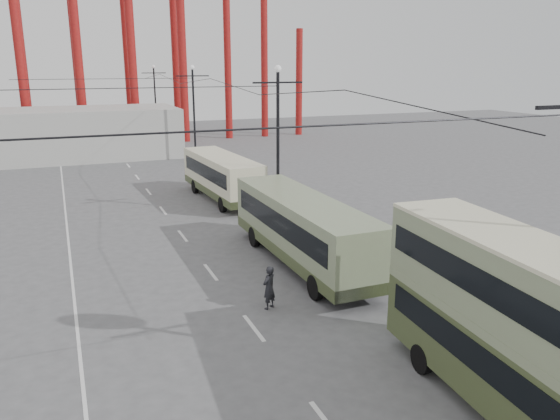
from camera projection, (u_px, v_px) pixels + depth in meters
name	position (u px, v px, depth m)	size (l,w,h in m)	color
ground	(328.00, 378.00, 16.75)	(160.00, 160.00, 0.00)	#515254
road_markings	(172.00, 219.00, 34.06)	(12.52, 120.00, 0.01)	silver
lamp_post_mid	(278.00, 143.00, 33.69)	(3.20, 0.44, 9.32)	black
lamp_post_far	(194.00, 114.00, 53.38)	(3.20, 0.44, 9.32)	black
lamp_post_distant	(155.00, 101.00, 73.07)	(3.20, 0.44, 9.32)	black
fairground_shed	(68.00, 134.00, 55.98)	(22.00, 10.00, 5.00)	#ADADA7
double_decker_bus	(517.00, 322.00, 14.28)	(3.03, 9.46, 5.00)	#3E4927
single_decker_green	(302.00, 228.00, 25.86)	(2.72, 11.60, 3.28)	gray
single_decker_cream	(222.00, 175.00, 38.53)	(3.16, 10.26, 3.15)	beige
pedestrian	(269.00, 288.00, 21.36)	(0.64, 0.42, 1.76)	black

